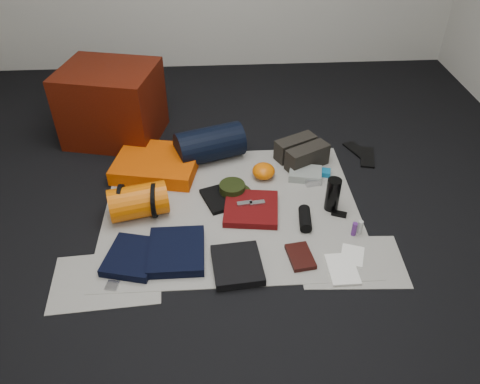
{
  "coord_description": "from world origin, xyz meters",
  "views": [
    {
      "loc": [
        -0.09,
        -2.27,
        1.94
      ],
      "look_at": [
        0.06,
        0.04,
        0.1
      ],
      "focal_mm": 35.0,
      "sensor_mm": 36.0,
      "label": 1
    }
  ],
  "objects": [
    {
      "name": "first_aid_pouch",
      "position": [
        0.52,
        0.3,
        0.03
      ],
      "size": [
        0.25,
        0.21,
        0.05
      ],
      "primitive_type": "cube",
      "rotation": [
        0.0,
        0.0,
        -0.22
      ],
      "color": "gray",
      "rests_on": "newspaper_mat"
    },
    {
      "name": "water_bottle",
      "position": [
        0.63,
        -0.04,
        0.12
      ],
      "size": [
        0.1,
        0.1,
        0.22
      ],
      "primitive_type": "cylinder",
      "rotation": [
        0.0,
        0.0,
        -0.15
      ],
      "color": "black",
      "rests_on": "newspaper_mat"
    },
    {
      "name": "floor",
      "position": [
        0.0,
        0.0,
        -0.01
      ],
      "size": [
        4.5,
        4.5,
        0.02
      ],
      "primitive_type": "cube",
      "color": "black",
      "rests_on": "ground"
    },
    {
      "name": "trousers_navy_b",
      "position": [
        -0.33,
        -0.39,
        0.03
      ],
      "size": [
        0.31,
        0.36,
        0.06
      ],
      "primitive_type": "cube",
      "rotation": [
        0.0,
        0.0,
        0.0
      ],
      "color": "black",
      "rests_on": "newspaper_mat"
    },
    {
      "name": "red_cabinet",
      "position": [
        -0.85,
        0.94,
        0.28
      ],
      "size": [
        0.78,
        0.7,
        0.56
      ],
      "primitive_type": "cube",
      "rotation": [
        0.0,
        0.0,
        -0.23
      ],
      "color": "#4D1105",
      "rests_on": "floor"
    },
    {
      "name": "map_printout",
      "position": [
        0.66,
        -0.46,
        0.01
      ],
      "size": [
        0.17,
        0.19,
        0.01
      ],
      "primitive_type": "cube",
      "rotation": [
        0.0,
        0.0,
        -0.35
      ],
      "color": "white",
      "rests_on": "newspaper_mat"
    },
    {
      "name": "toiletry_purple",
      "position": [
        0.71,
        -0.29,
        0.05
      ],
      "size": [
        0.03,
        0.03,
        0.09
      ],
      "primitive_type": "cylinder",
      "rotation": [
        0.0,
        0.0,
        0.16
      ],
      "color": "#522372",
      "rests_on": "newspaper_mat"
    },
    {
      "name": "newspaper_mat",
      "position": [
        0.0,
        0.0,
        0.0
      ],
      "size": [
        1.6,
        1.3,
        0.01
      ],
      "primitive_type": "cube",
      "color": "#B4B2A6",
      "rests_on": "floor"
    },
    {
      "name": "trousers_navy_a",
      "position": [
        -0.58,
        -0.42,
        0.03
      ],
      "size": [
        0.34,
        0.37,
        0.05
      ],
      "primitive_type": "cube",
      "rotation": [
        0.0,
        0.0,
        -0.24
      ],
      "color": "black",
      "rests_on": "newspaper_mat"
    },
    {
      "name": "sack_strap_left",
      "position": [
        -0.67,
        -0.02,
        0.11
      ],
      "size": [
        0.02,
        0.22,
        0.22
      ],
      "primitive_type": "cylinder",
      "rotation": [
        0.0,
        1.57,
        0.0
      ],
      "color": "black",
      "rests_on": "newspaper_mat"
    },
    {
      "name": "cyan_case",
      "position": [
        0.65,
        0.32,
        0.02
      ],
      "size": [
        0.13,
        0.1,
        0.04
      ],
      "primitive_type": "cube",
      "rotation": [
        0.0,
        0.0,
        -0.24
      ],
      "color": "#0F6291",
      "rests_on": "newspaper_mat"
    },
    {
      "name": "flip_flop_left",
      "position": [
        0.97,
        0.6,
        0.01
      ],
      "size": [
        0.18,
        0.27,
        0.01
      ],
      "primitive_type": "cube",
      "rotation": [
        0.0,
        0.0,
        0.4
      ],
      "color": "black",
      "rests_on": "floor"
    },
    {
      "name": "compact_camera",
      "position": [
        0.56,
        0.22,
        0.03
      ],
      "size": [
        0.12,
        0.08,
        0.04
      ],
      "primitive_type": "cube",
      "rotation": [
        0.0,
        0.0,
        0.19
      ],
      "color": "#B0B0B5",
      "rests_on": "newspaper_mat"
    },
    {
      "name": "key_cluster",
      "position": [
        -0.66,
        -0.6,
        0.01
      ],
      "size": [
        0.07,
        0.07,
        0.01
      ],
      "primitive_type": "cube",
      "rotation": [
        0.0,
        0.0,
        -0.2
      ],
      "color": "#B0B0B5",
      "rests_on": "newspaper_mat"
    },
    {
      "name": "trousers_charcoal",
      "position": [
        0.01,
        -0.51,
        0.03
      ],
      "size": [
        0.29,
        0.33,
        0.05
      ],
      "primitive_type": "cube",
      "rotation": [
        0.0,
        0.0,
        0.09
      ],
      "color": "black",
      "rests_on": "newspaper_mat"
    },
    {
      "name": "paperback_book",
      "position": [
        0.37,
        -0.46,
        0.02
      ],
      "size": [
        0.16,
        0.22,
        0.03
      ],
      "primitive_type": "cube",
      "rotation": [
        0.0,
        0.0,
        0.14
      ],
      "color": "black",
      "rests_on": "newspaper_mat"
    },
    {
      "name": "flip_flop_right",
      "position": [
        1.02,
        0.51,
        0.01
      ],
      "size": [
        0.16,
        0.27,
        0.01
      ],
      "primitive_type": "cube",
      "rotation": [
        0.0,
        0.0,
        -0.25
      ],
      "color": "black",
      "rests_on": "floor"
    },
    {
      "name": "navy_duffel",
      "position": [
        -0.13,
        0.57,
        0.13
      ],
      "size": [
        0.53,
        0.39,
        0.25
      ],
      "primitive_type": "cylinder",
      "rotation": [
        0.0,
        1.57,
        0.33
      ],
      "color": "black",
      "rests_on": "newspaper_mat"
    },
    {
      "name": "orange_stuff_sack",
      "position": [
        0.24,
        0.32,
        0.06
      ],
      "size": [
        0.17,
        0.17,
        0.1
      ],
      "primitive_type": "ellipsoid",
      "rotation": [
        0.0,
        0.0,
        0.1
      ],
      "color": "#D45B03",
      "rests_on": "newspaper_mat"
    },
    {
      "name": "newspaper_sheet_front_left",
      "position": [
        -0.7,
        -0.55,
        0.0
      ],
      "size": [
        0.61,
        0.44,
        0.0
      ],
      "primitive_type": "cube",
      "rotation": [
        0.0,
        0.0,
        0.07
      ],
      "color": "#B4B2A6",
      "rests_on": "floor"
    },
    {
      "name": "hiking_boot_left",
      "position": [
        0.49,
        0.56,
        0.08
      ],
      "size": [
        0.32,
        0.24,
        0.15
      ],
      "primitive_type": "cube",
      "rotation": [
        0.0,
        0.0,
        0.47
      ],
      "color": "black",
      "rests_on": "newspaper_mat"
    },
    {
      "name": "map_booklet",
      "position": [
        0.58,
        -0.56,
        0.01
      ],
      "size": [
        0.16,
        0.23,
        0.01
      ],
      "primitive_type": "cube",
      "rotation": [
        0.0,
        0.0,
        0.01
      ],
      "color": "white",
      "rests_on": "newspaper_mat"
    },
    {
      "name": "boonie_crown",
      "position": [
        0.01,
        0.14,
        0.05
      ],
      "size": [
        0.17,
        0.17,
        0.07
      ],
      "primitive_type": "cylinder",
      "color": "black",
      "rests_on": "boonie_brim"
    },
    {
      "name": "black_tshirt",
      "position": [
        -0.03,
        0.1,
        0.02
      ],
      "size": [
        0.35,
        0.34,
        0.03
      ],
      "primitive_type": "cube",
      "rotation": [
        0.0,
        0.0,
        0.35
      ],
      "color": "black",
      "rests_on": "newspaper_mat"
    },
    {
      "name": "tape_roll",
      "position": [
        -0.01,
        0.13,
        0.05
      ],
      "size": [
        0.05,
        0.05,
        0.04
      ],
      "primitive_type": "cylinder",
      "color": "silver",
      "rests_on": "black_tshirt"
    },
    {
      "name": "energy_bar_a",
      "position": [
        0.08,
        -0.02,
        0.06
      ],
      "size": [
        0.1,
        0.05,
        0.01
      ],
      "primitive_type": "cube",
      "rotation": [
        0.0,
        0.0,
        0.14
      ],
      "color": "#B0B0B5",
      "rests_on": "red_shirt"
    },
    {
      "name": "toiletry_clear",
      "position": [
        0.75,
        -0.28,
        0.05
      ],
      "size": [
        0.04,
        0.04,
        0.09
      ],
      "primitive_type": "cylinder",
      "rotation": [
        0.0,
        0.0,
        0.22
      ],
      "color": "#ABAFAA",
      "rests_on": "newspaper_mat"
    },
    {
      "name": "sleeping_pad",
      "position": [
        -0.5,
        0.45,
        0.06
      ],
      "size": [
        0.64,
        0.56,
        0.1
      ],
      "primitive_type": "cube",
      "rotation": [
        0.0,
        0.0,
        -0.2
      ],
      "color": "#D84C02",
      "rests_on": "newspaper_mat"
    },
    {
      "name": "hiking_boot_right",
      "position": [
        0.56,
        0.43,
        0.08
      ],
      "size": [
        0.33,
        0.25,
        0.16
      ],
      "primitive_type": "cube",
      "rotation": [
        0.0,
        0.0,
        0.49
      ],
      "color": "black",
      "rests_on": "newspaper_mat"
    },
    {
      "name": "boonie_brim",
      "position": [
        0.01,
        0.14,
        0.01
      ],
      "size": [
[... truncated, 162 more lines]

